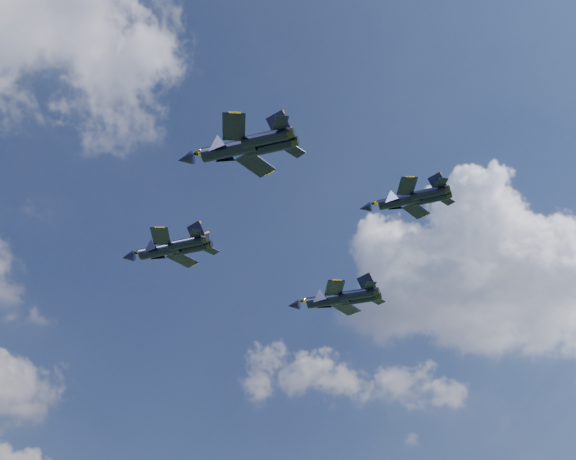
# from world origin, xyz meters

# --- Properties ---
(jet_lead) EXTENTS (13.33, 15.67, 3.98)m
(jet_lead) POSITION_xyz_m (-13.05, 13.42, 64.52)
(jet_lead) COLOR black
(jet_left) EXTENTS (14.24, 16.11, 4.15)m
(jet_left) POSITION_xyz_m (-16.57, -15.86, 63.63)
(jet_left) COLOR black
(jet_right) EXTENTS (14.16, 16.02, 4.13)m
(jet_right) POSITION_xyz_m (16.08, 7.81, 61.35)
(jet_right) COLOR black
(jet_slot) EXTENTS (11.11, 13.04, 3.32)m
(jet_slot) POSITION_xyz_m (9.23, -19.48, 63.28)
(jet_slot) COLOR black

